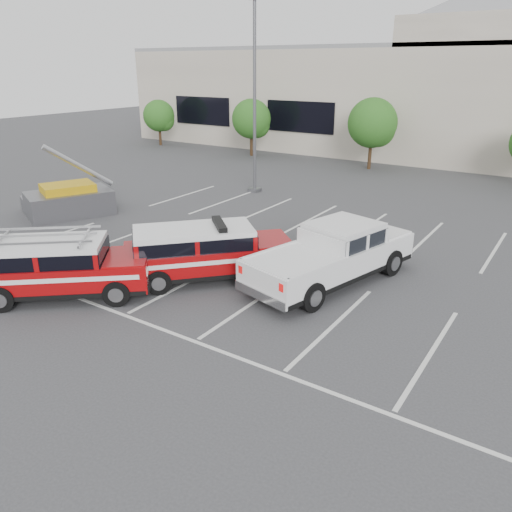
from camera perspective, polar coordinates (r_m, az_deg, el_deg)
The scene contains 11 objects.
ground at distance 15.55m, azimuth -0.19°, elevation -5.28°, with size 120.00×120.00×0.00m, color #38383A.
stall_markings at distance 19.14m, azimuth 7.32°, elevation -0.24°, with size 23.00×15.00×0.01m, color silver.
convention_building at distance 44.15m, azimuth 24.75°, elevation 16.42°, with size 60.00×16.99×13.20m.
tree_far_left at distance 47.09m, azimuth -10.92°, elevation 15.35°, with size 2.77×2.77×3.99m.
tree_left at distance 40.76m, azimuth -0.39°, elevation 15.25°, with size 3.07×3.07×4.42m.
tree_mid_left at distance 36.14m, azimuth 13.31°, elevation 14.40°, with size 3.37×3.37×4.85m.
light_pole_left at distance 28.41m, azimuth -0.16°, elevation 17.60°, with size 0.90×0.60×10.24m.
fire_chief_suv at distance 17.07m, azimuth -5.67°, elevation 0.04°, with size 5.34×5.53×1.98m.
white_pickup at distance 16.89m, azimuth 8.70°, elevation -0.44°, with size 3.75×6.76×1.97m.
ladder_suv at distance 16.83m, azimuth -21.36°, elevation -1.63°, with size 5.34×4.95×2.07m.
utility_rig at distance 26.08m, azimuth -20.78°, elevation 5.92°, with size 4.68×4.46×3.49m.
Camera 1 is at (7.76, -11.58, 6.91)m, focal length 35.00 mm.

